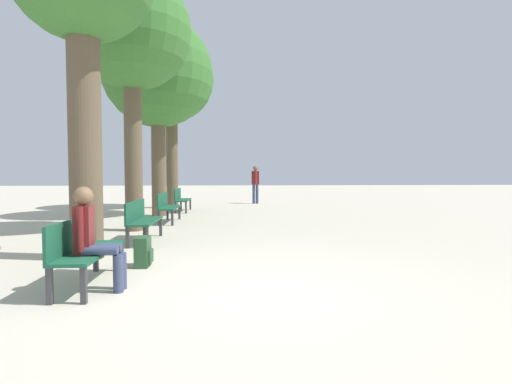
% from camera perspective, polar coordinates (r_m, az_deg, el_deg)
% --- Properties ---
extents(ground_plane, '(80.00, 80.00, 0.00)m').
position_cam_1_polar(ground_plane, '(4.86, -0.21, -14.03)').
color(ground_plane, beige).
extents(bench_row_0, '(0.44, 1.54, 0.83)m').
position_cam_1_polar(bench_row_0, '(5.44, -23.46, -7.15)').
color(bench_row_0, '#195138').
rests_on(bench_row_0, ground_plane).
extents(bench_row_1, '(0.44, 1.54, 0.83)m').
position_cam_1_polar(bench_row_1, '(8.47, -16.09, -3.56)').
color(bench_row_1, '#195138').
rests_on(bench_row_1, ground_plane).
extents(bench_row_2, '(0.44, 1.54, 0.83)m').
position_cam_1_polar(bench_row_2, '(11.58, -12.66, -1.85)').
color(bench_row_2, '#195138').
rests_on(bench_row_2, ground_plane).
extents(bench_row_3, '(0.44, 1.54, 0.83)m').
position_cam_1_polar(bench_row_3, '(14.71, -10.68, -0.86)').
color(bench_row_3, '#195138').
rests_on(bench_row_3, ground_plane).
extents(tree_row_1, '(2.84, 2.84, 6.23)m').
position_cam_1_polar(tree_row_1, '(10.65, -17.35, 20.79)').
color(tree_row_1, brown).
rests_on(tree_row_1, ground_plane).
extents(tree_row_2, '(3.53, 3.53, 6.41)m').
position_cam_1_polar(tree_row_2, '(13.76, -13.87, 16.10)').
color(tree_row_2, brown).
rests_on(tree_row_2, ground_plane).
extents(tree_row_3, '(3.35, 3.35, 6.79)m').
position_cam_1_polar(tree_row_3, '(16.68, -12.01, 15.30)').
color(tree_row_3, brown).
rests_on(tree_row_3, ground_plane).
extents(person_seated, '(0.58, 0.33, 1.24)m').
position_cam_1_polar(person_seated, '(5.11, -22.15, -5.80)').
color(person_seated, '#384260').
rests_on(person_seated, ground_plane).
extents(backpack, '(0.23, 0.34, 0.45)m').
position_cam_1_polar(backpack, '(6.27, -15.81, -8.24)').
color(backpack, '#284C2D').
rests_on(backpack, ground_plane).
extents(pedestrian_near, '(0.35, 0.31, 1.73)m').
position_cam_1_polar(pedestrian_near, '(18.22, -0.08, 1.46)').
color(pedestrian_near, '#384260').
rests_on(pedestrian_near, ground_plane).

